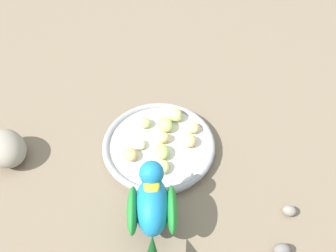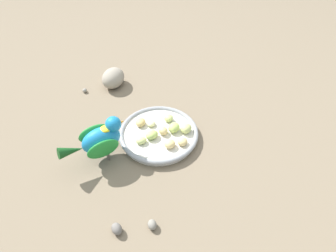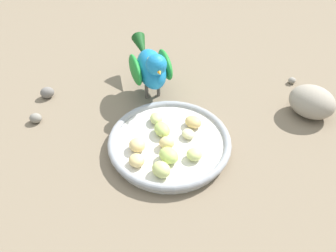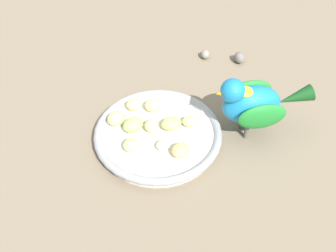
{
  "view_description": "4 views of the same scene",
  "coord_description": "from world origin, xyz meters",
  "px_view_note": "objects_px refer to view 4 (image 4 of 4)",
  "views": [
    {
      "loc": [
        -0.27,
        -0.36,
        0.62
      ],
      "look_at": [
        -0.0,
        0.03,
        0.06
      ],
      "focal_mm": 38.75,
      "sensor_mm": 36.0,
      "label": 1
    },
    {
      "loc": [
        0.26,
        -0.49,
        0.63
      ],
      "look_at": [
        0.0,
        0.03,
        0.06
      ],
      "focal_mm": 30.75,
      "sensor_mm": 36.0,
      "label": 2
    },
    {
      "loc": [
        0.42,
        0.41,
        0.61
      ],
      "look_at": [
        -0.04,
        0.01,
        0.04
      ],
      "focal_mm": 46.89,
      "sensor_mm": 36.0,
      "label": 3
    },
    {
      "loc": [
        -0.37,
        0.31,
        0.49
      ],
      "look_at": [
        -0.05,
        0.02,
        0.05
      ],
      "focal_mm": 37.64,
      "sensor_mm": 36.0,
      "label": 4
    }
  ],
  "objects_px": {
    "apple_piece_7": "(173,123)",
    "apple_piece_8": "(131,145)",
    "apple_piece_2": "(134,104)",
    "pebble_1": "(205,54)",
    "feeding_bowl": "(158,134)",
    "pebble_2": "(239,58)",
    "apple_piece_4": "(116,118)",
    "parrot": "(254,103)",
    "apple_piece_9": "(180,150)",
    "apple_piece_3": "(153,105)",
    "apple_piece_5": "(190,121)",
    "apple_piece_0": "(163,145)",
    "apple_piece_6": "(133,125)",
    "apple_piece_1": "(152,126)"
  },
  "relations": [
    {
      "from": "apple_piece_3",
      "to": "pebble_1",
      "type": "distance_m",
      "value": 0.23
    },
    {
      "from": "apple_piece_2",
      "to": "apple_piece_5",
      "type": "bearing_deg",
      "value": -155.43
    },
    {
      "from": "apple_piece_0",
      "to": "pebble_1",
      "type": "xyz_separation_m",
      "value": [
        0.16,
        -0.27,
        -0.02
      ]
    },
    {
      "from": "apple_piece_7",
      "to": "apple_piece_8",
      "type": "distance_m",
      "value": 0.09
    },
    {
      "from": "feeding_bowl",
      "to": "apple_piece_2",
      "type": "bearing_deg",
      "value": -5.72
    },
    {
      "from": "feeding_bowl",
      "to": "apple_piece_3",
      "type": "xyz_separation_m",
      "value": [
        0.05,
        -0.03,
        0.02
      ]
    },
    {
      "from": "apple_piece_8",
      "to": "feeding_bowl",
      "type": "bearing_deg",
      "value": -91.93
    },
    {
      "from": "apple_piece_3",
      "to": "apple_piece_8",
      "type": "xyz_separation_m",
      "value": [
        -0.05,
        0.09,
        -0.0
      ]
    },
    {
      "from": "apple_piece_0",
      "to": "apple_piece_4",
      "type": "relative_size",
      "value": 0.75
    },
    {
      "from": "apple_piece_7",
      "to": "pebble_1",
      "type": "relative_size",
      "value": 1.52
    },
    {
      "from": "apple_piece_0",
      "to": "apple_piece_7",
      "type": "relative_size",
      "value": 0.71
    },
    {
      "from": "apple_piece_0",
      "to": "apple_piece_9",
      "type": "bearing_deg",
      "value": -158.6
    },
    {
      "from": "apple_piece_3",
      "to": "apple_piece_2",
      "type": "bearing_deg",
      "value": 41.99
    },
    {
      "from": "apple_piece_3",
      "to": "apple_piece_4",
      "type": "height_order",
      "value": "apple_piece_4"
    },
    {
      "from": "pebble_1",
      "to": "pebble_2",
      "type": "xyz_separation_m",
      "value": [
        -0.07,
        -0.05,
        0.0
      ]
    },
    {
      "from": "apple_piece_3",
      "to": "parrot",
      "type": "distance_m",
      "value": 0.19
    },
    {
      "from": "apple_piece_3",
      "to": "apple_piece_1",
      "type": "bearing_deg",
      "value": 137.19
    },
    {
      "from": "apple_piece_3",
      "to": "apple_piece_9",
      "type": "xyz_separation_m",
      "value": [
        -0.12,
        0.04,
        -0.0
      ]
    },
    {
      "from": "apple_piece_7",
      "to": "apple_piece_6",
      "type": "bearing_deg",
      "value": 52.79
    },
    {
      "from": "apple_piece_2",
      "to": "apple_piece_9",
      "type": "xyz_separation_m",
      "value": [
        -0.15,
        0.01,
        0.0
      ]
    },
    {
      "from": "apple_piece_9",
      "to": "pebble_2",
      "type": "height_order",
      "value": "apple_piece_9"
    },
    {
      "from": "apple_piece_4",
      "to": "apple_piece_5",
      "type": "bearing_deg",
      "value": -134.39
    },
    {
      "from": "apple_piece_4",
      "to": "parrot",
      "type": "bearing_deg",
      "value": -133.65
    },
    {
      "from": "apple_piece_0",
      "to": "apple_piece_3",
      "type": "distance_m",
      "value": 0.1
    },
    {
      "from": "apple_piece_5",
      "to": "apple_piece_1",
      "type": "bearing_deg",
      "value": 57.81
    },
    {
      "from": "apple_piece_9",
      "to": "pebble_1",
      "type": "distance_m",
      "value": 0.32
    },
    {
      "from": "apple_piece_1",
      "to": "apple_piece_3",
      "type": "relative_size",
      "value": 0.92
    },
    {
      "from": "apple_piece_9",
      "to": "pebble_1",
      "type": "relative_size",
      "value": 1.36
    },
    {
      "from": "apple_piece_4",
      "to": "apple_piece_6",
      "type": "bearing_deg",
      "value": -160.61
    },
    {
      "from": "apple_piece_5",
      "to": "apple_piece_8",
      "type": "xyz_separation_m",
      "value": [
        0.03,
        0.12,
        0.0
      ]
    },
    {
      "from": "apple_piece_7",
      "to": "pebble_2",
      "type": "bearing_deg",
      "value": -77.01
    },
    {
      "from": "apple_piece_1",
      "to": "apple_piece_9",
      "type": "distance_m",
      "value": 0.08
    },
    {
      "from": "apple_piece_5",
      "to": "apple_piece_9",
      "type": "relative_size",
      "value": 0.9
    },
    {
      "from": "parrot",
      "to": "apple_piece_7",
      "type": "bearing_deg",
      "value": -8.2
    },
    {
      "from": "apple_piece_4",
      "to": "pebble_2",
      "type": "relative_size",
      "value": 1.21
    },
    {
      "from": "apple_piece_2",
      "to": "pebble_2",
      "type": "relative_size",
      "value": 1.0
    },
    {
      "from": "apple_piece_6",
      "to": "apple_piece_9",
      "type": "height_order",
      "value": "apple_piece_6"
    },
    {
      "from": "apple_piece_8",
      "to": "apple_piece_0",
      "type": "bearing_deg",
      "value": -129.96
    },
    {
      "from": "feeding_bowl",
      "to": "apple_piece_3",
      "type": "bearing_deg",
      "value": -31.97
    },
    {
      "from": "apple_piece_1",
      "to": "apple_piece_5",
      "type": "xyz_separation_m",
      "value": [
        -0.04,
        -0.06,
        -0.0
      ]
    },
    {
      "from": "feeding_bowl",
      "to": "apple_piece_4",
      "type": "distance_m",
      "value": 0.08
    },
    {
      "from": "apple_piece_2",
      "to": "apple_piece_7",
      "type": "xyz_separation_m",
      "value": [
        -0.09,
        -0.02,
        0.0
      ]
    },
    {
      "from": "apple_piece_8",
      "to": "pebble_2",
      "type": "relative_size",
      "value": 0.97
    },
    {
      "from": "apple_piece_1",
      "to": "apple_piece_6",
      "type": "height_order",
      "value": "apple_piece_6"
    },
    {
      "from": "apple_piece_4",
      "to": "parrot",
      "type": "relative_size",
      "value": 0.21
    },
    {
      "from": "apple_piece_6",
      "to": "apple_piece_9",
      "type": "relative_size",
      "value": 1.14
    },
    {
      "from": "apple_piece_2",
      "to": "pebble_1",
      "type": "height_order",
      "value": "apple_piece_2"
    },
    {
      "from": "feeding_bowl",
      "to": "apple_piece_3",
      "type": "height_order",
      "value": "apple_piece_3"
    },
    {
      "from": "apple_piece_4",
      "to": "apple_piece_1",
      "type": "bearing_deg",
      "value": -147.34
    },
    {
      "from": "apple_piece_7",
      "to": "parrot",
      "type": "distance_m",
      "value": 0.15
    }
  ]
}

